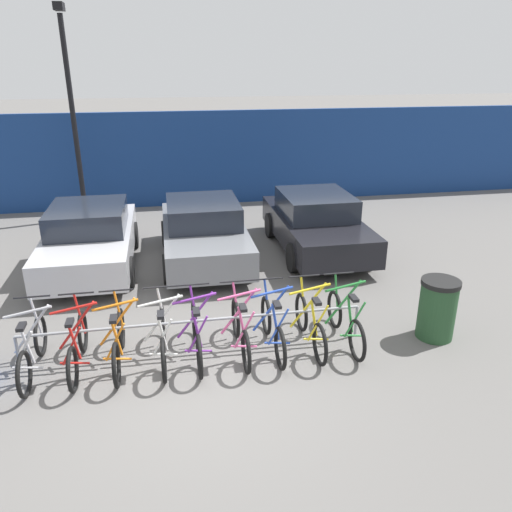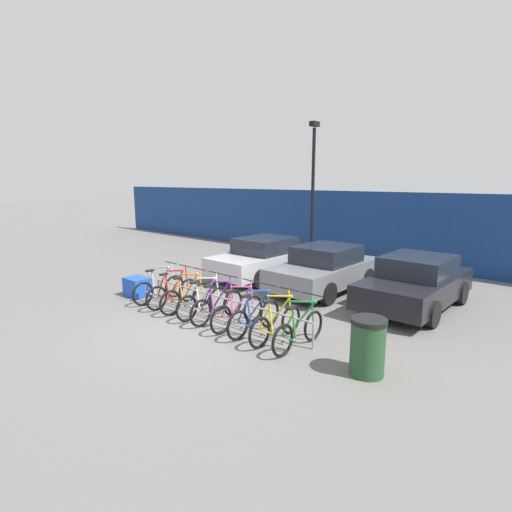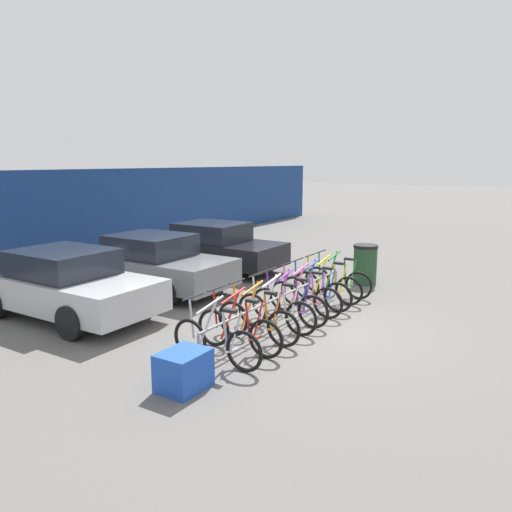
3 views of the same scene
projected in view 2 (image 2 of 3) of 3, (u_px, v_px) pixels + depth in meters
ground_plane at (202, 327)px, 9.27m from camera, size 120.00×120.00×0.00m
hoarding_wall at (382, 228)px, 15.97m from camera, size 36.00×0.16×2.90m
bike_rack at (222, 300)px, 9.70m from camera, size 5.34×0.04×0.57m
bicycle_silver at (159, 288)px, 11.18m from camera, size 0.68×1.71×1.05m
bicycle_red at (173, 292)px, 10.77m from camera, size 0.68×1.71×1.05m
bicycle_orange at (187, 297)px, 10.38m from camera, size 0.68×1.71×1.05m
bicycle_white at (203, 302)px, 9.95m from camera, size 0.68×1.71×1.05m
bicycle_purple at (217, 306)px, 9.62m from camera, size 0.68×1.71×1.05m
bicycle_pink at (238, 312)px, 9.17m from camera, size 0.68×1.71×1.05m
bicycle_blue at (254, 317)px, 8.84m from camera, size 0.68×1.71×1.05m
bicycle_yellow at (276, 324)px, 8.43m from camera, size 0.68×1.71×1.05m
bicycle_green at (299, 331)px, 8.05m from camera, size 0.68×1.71×1.05m
car_silver at (264, 258)px, 13.87m from camera, size 1.91×4.06×1.40m
car_grey at (325, 269)px, 12.21m from camera, size 1.91×3.98×1.40m
car_black at (416, 282)px, 10.57m from camera, size 1.91×4.07×1.40m
lamp_post at (313, 184)px, 16.67m from camera, size 0.24×0.44×5.70m
trash_bin at (368, 347)px, 6.93m from camera, size 0.63×0.63×1.03m
cargo_crate at (137, 287)px, 11.71m from camera, size 0.70×0.56×0.55m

